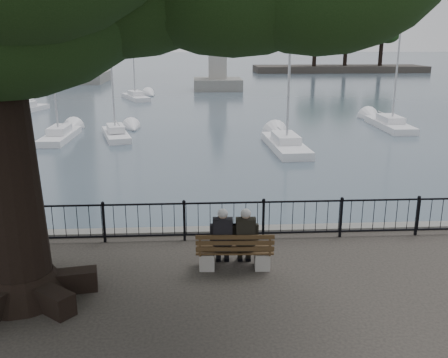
{
  "coord_description": "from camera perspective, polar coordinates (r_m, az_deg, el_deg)",
  "views": [
    {
      "loc": [
        -0.69,
        -9.3,
        4.97
      ],
      "look_at": [
        0.0,
        2.5,
        1.6
      ],
      "focal_mm": 40.0,
      "sensor_mm": 36.0,
      "label": 1
    }
  ],
  "objects": [
    {
      "name": "person_left",
      "position": [
        11.11,
        -0.15,
        -6.94
      ],
      "size": [
        0.43,
        0.71,
        1.42
      ],
      "color": "black",
      "rests_on": "ground"
    },
    {
      "name": "sailboat_d",
      "position": [
        35.94,
        18.44,
        5.99
      ],
      "size": [
        1.69,
        5.87,
        9.49
      ],
      "color": "white",
      "rests_on": "ground"
    },
    {
      "name": "railing",
      "position": [
        12.61,
        -0.0,
        -4.55
      ],
      "size": [
        22.06,
        0.06,
        1.0
      ],
      "color": "black",
      "rests_on": "ground"
    },
    {
      "name": "sailboat_b",
      "position": [
        31.46,
        -12.25,
        5.24
      ],
      "size": [
        2.43,
        4.81,
        10.73
      ],
      "color": "white",
      "rests_on": "ground"
    },
    {
      "name": "far_shore",
      "position": [
        92.57,
        13.56,
        14.27
      ],
      "size": [
        30.0,
        8.6,
        9.18
      ],
      "color": "#292623",
      "rests_on": "ground"
    },
    {
      "name": "bench",
      "position": [
        11.17,
        1.22,
        -8.74
      ],
      "size": [
        1.72,
        0.59,
        0.9
      ],
      "color": "gray",
      "rests_on": "ground"
    },
    {
      "name": "sailboat_e",
      "position": [
        44.72,
        -21.8,
        7.56
      ],
      "size": [
        2.84,
        5.18,
        11.17
      ],
      "color": "white",
      "rests_on": "ground"
    },
    {
      "name": "lion_monument",
      "position": [
        59.43,
        -0.75,
        12.13
      ],
      "size": [
        5.54,
        5.54,
        8.29
      ],
      "color": "slate",
      "rests_on": "ground"
    },
    {
      "name": "person_right",
      "position": [
        11.13,
        2.43,
        -6.92
      ],
      "size": [
        0.43,
        0.71,
        1.42
      ],
      "color": "black",
      "rests_on": "ground"
    },
    {
      "name": "sailboat_a",
      "position": [
        31.8,
        -18.25,
        4.82
      ],
      "size": [
        1.51,
        5.1,
        9.09
      ],
      "color": "white",
      "rests_on": "ground"
    },
    {
      "name": "harbor",
      "position": [
        13.48,
        -0.12,
        -8.03
      ],
      "size": [
        260.0,
        260.0,
        1.2
      ],
      "color": "slate",
      "rests_on": "ground"
    },
    {
      "name": "sailboat_c",
      "position": [
        27.77,
        7.05,
        4.08
      ],
      "size": [
        1.92,
        6.01,
        11.9
      ],
      "color": "white",
      "rests_on": "ground"
    },
    {
      "name": "sailboat_h",
      "position": [
        51.04,
        -10.08,
        9.39
      ],
      "size": [
        3.43,
        5.53,
        13.06
      ],
      "color": "white",
      "rests_on": "ground"
    }
  ]
}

